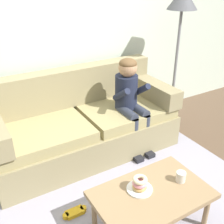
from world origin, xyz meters
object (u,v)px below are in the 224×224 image
at_px(coffee_table, 152,197).
at_px(toy_controller, 75,213).
at_px(floor_lamp, 181,12).
at_px(donut, 140,187).
at_px(person_child, 130,97).
at_px(mug, 181,177).
at_px(couch, 83,125).

relative_size(coffee_table, toy_controller, 4.07).
bearing_deg(floor_lamp, donut, -139.55).
xyz_separation_m(person_child, floor_lamp, (0.85, 0.21, 0.84)).
height_order(mug, toy_controller, mug).
bearing_deg(toy_controller, person_child, 26.20).
bearing_deg(mug, couch, 101.52).
bearing_deg(floor_lamp, mug, -129.54).
relative_size(donut, toy_controller, 0.53).
relative_size(couch, coffee_table, 2.30).
xyz_separation_m(donut, toy_controller, (-0.43, 0.36, -0.39)).
xyz_separation_m(person_child, toy_controller, (-1.02, -0.67, -0.65)).
bearing_deg(mug, person_child, 77.85).
bearing_deg(floor_lamp, person_child, -166.42).
xyz_separation_m(mug, floor_lamp, (1.10, 1.33, 1.08)).
xyz_separation_m(couch, mug, (0.27, -1.33, 0.08)).
relative_size(toy_controller, floor_lamp, 0.13).
relative_size(donut, floor_lamp, 0.07).
height_order(couch, donut, couch).
relative_size(coffee_table, person_child, 0.84).
xyz_separation_m(donut, mug, (0.35, -0.09, 0.01)).
bearing_deg(floor_lamp, couch, 179.95).
bearing_deg(toy_controller, floor_lamp, 18.04).
distance_m(mug, toy_controller, 0.99).
xyz_separation_m(coffee_table, mug, (0.29, -0.01, 0.09)).
bearing_deg(mug, floor_lamp, 50.46).
height_order(coffee_table, donut, donut).
distance_m(couch, toy_controller, 1.06).
height_order(person_child, donut, person_child).
bearing_deg(person_child, couch, 157.94).
relative_size(donut, mug, 1.33).
height_order(coffee_table, floor_lamp, floor_lamp).
relative_size(couch, toy_controller, 9.38).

